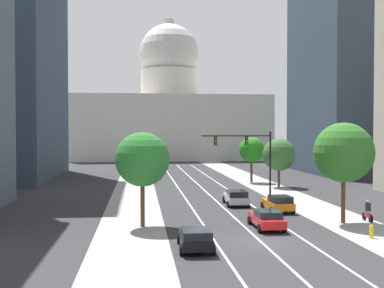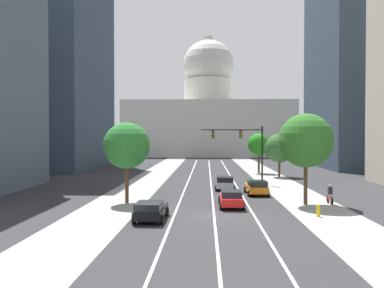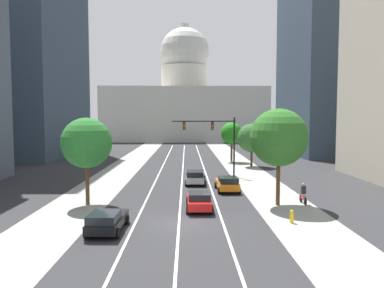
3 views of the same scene
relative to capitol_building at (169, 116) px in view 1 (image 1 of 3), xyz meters
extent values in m
plane|color=#2B2B2D|center=(0.00, -55.51, -11.27)|extent=(400.00, 400.00, 0.00)
cube|color=gray|center=(-8.39, -60.51, -11.26)|extent=(4.97, 130.00, 0.01)
cube|color=gray|center=(8.39, -60.51, -11.26)|extent=(4.97, 130.00, 0.01)
cube|color=white|center=(-2.95, -70.51, -11.26)|extent=(0.16, 90.00, 0.01)
cube|color=white|center=(0.00, -70.51, -11.26)|extent=(0.16, 90.00, 0.01)
cube|color=white|center=(2.95, -70.51, -11.26)|extent=(0.16, 90.00, 0.01)
cube|color=#334251|center=(-28.04, -50.82, 10.88)|extent=(14.95, 26.77, 44.31)
cube|color=#334251|center=(29.66, -47.61, 9.01)|extent=(18.18, 23.48, 40.57)
cube|color=beige|center=(0.00, 0.00, -3.32)|extent=(48.62, 29.30, 15.91)
cylinder|color=beige|center=(0.00, 0.00, 8.27)|extent=(14.75, 14.75, 7.27)
sphere|color=beige|center=(0.00, 0.00, 16.20)|extent=(15.59, 15.59, 15.59)
cylinder|color=beige|center=(0.00, 0.00, 23.21)|extent=(2.81, 2.81, 3.90)
cube|color=#B2B5BA|center=(1.48, -80.30, -10.63)|extent=(2.09, 4.69, 0.63)
cube|color=black|center=(1.43, -81.18, -10.05)|extent=(1.84, 2.45, 0.54)
cylinder|color=black|center=(0.61, -78.69, -10.95)|extent=(0.25, 0.65, 0.64)
cylinder|color=black|center=(2.49, -78.78, -10.95)|extent=(0.25, 0.65, 0.64)
cylinder|color=black|center=(0.46, -81.82, -10.95)|extent=(0.25, 0.65, 0.64)
cylinder|color=black|center=(2.34, -81.91, -10.95)|extent=(0.25, 0.65, 0.64)
cube|color=black|center=(-4.43, -97.02, -10.67)|extent=(1.97, 4.40, 0.56)
cube|color=black|center=(-4.46, -97.97, -10.14)|extent=(1.76, 2.26, 0.51)
cylinder|color=black|center=(-5.30, -95.52, -10.95)|extent=(0.24, 0.65, 0.64)
cylinder|color=black|center=(-3.46, -95.58, -10.95)|extent=(0.24, 0.65, 0.64)
cylinder|color=black|center=(-5.39, -98.47, -10.95)|extent=(0.24, 0.65, 0.64)
cylinder|color=black|center=(-3.55, -98.53, -10.95)|extent=(0.24, 0.65, 0.64)
cube|color=red|center=(1.48, -91.50, -10.65)|extent=(1.79, 4.59, 0.59)
cube|color=black|center=(1.47, -91.98, -10.11)|extent=(1.64, 2.16, 0.49)
cylinder|color=black|center=(0.59, -89.93, -10.95)|extent=(0.22, 0.64, 0.64)
cylinder|color=black|center=(2.37, -89.94, -10.95)|extent=(0.22, 0.64, 0.64)
cylinder|color=black|center=(0.58, -93.05, -10.95)|extent=(0.22, 0.64, 0.64)
cylinder|color=black|center=(2.36, -93.06, -10.95)|extent=(0.22, 0.64, 0.64)
cube|color=orange|center=(4.43, -84.37, -10.64)|extent=(2.00, 4.26, 0.61)
cube|color=black|center=(4.45, -85.17, -10.06)|extent=(1.78, 2.01, 0.55)
cylinder|color=black|center=(3.45, -82.97, -10.95)|extent=(0.24, 0.65, 0.64)
cylinder|color=black|center=(5.32, -82.91, -10.95)|extent=(0.24, 0.65, 0.64)
cylinder|color=black|center=(3.53, -85.82, -10.95)|extent=(0.24, 0.65, 0.64)
cylinder|color=black|center=(5.40, -85.76, -10.95)|extent=(0.24, 0.65, 0.64)
cylinder|color=black|center=(6.20, -75.65, -7.72)|extent=(0.20, 0.20, 7.10)
cylinder|color=black|center=(2.47, -75.65, -4.62)|extent=(7.45, 0.14, 0.14)
cube|color=black|center=(3.59, -75.65, -5.17)|extent=(0.32, 0.28, 0.96)
sphere|color=red|center=(3.59, -75.80, -4.87)|extent=(0.20, 0.20, 0.20)
sphere|color=orange|center=(3.59, -75.80, -5.17)|extent=(0.20, 0.20, 0.20)
sphere|color=green|center=(3.59, -75.80, -5.47)|extent=(0.20, 0.20, 0.20)
cube|color=black|center=(0.24, -75.65, -5.17)|extent=(0.32, 0.28, 0.96)
sphere|color=red|center=(0.24, -75.80, -4.87)|extent=(0.20, 0.20, 0.20)
sphere|color=orange|center=(0.24, -75.80, -5.17)|extent=(0.20, 0.20, 0.20)
sphere|color=green|center=(0.24, -75.80, -5.47)|extent=(0.20, 0.20, 0.20)
cylinder|color=yellow|center=(7.59, -95.45, -10.92)|extent=(0.26, 0.26, 0.70)
sphere|color=yellow|center=(7.59, -95.45, -10.49)|extent=(0.26, 0.26, 0.26)
cylinder|color=yellow|center=(7.59, -95.61, -10.88)|extent=(0.10, 0.12, 0.10)
cylinder|color=black|center=(10.10, -90.44, -10.94)|extent=(0.07, 0.66, 0.66)
cylinder|color=black|center=(10.07, -89.40, -10.94)|extent=(0.07, 0.66, 0.66)
cube|color=#A51919|center=(10.08, -89.92, -10.72)|extent=(0.08, 1.00, 0.36)
cube|color=#262833|center=(10.08, -89.97, -10.09)|extent=(0.37, 0.29, 0.64)
sphere|color=tan|center=(10.08, -89.90, -9.66)|extent=(0.22, 0.22, 0.22)
cylinder|color=#51381E|center=(7.70, -60.72, -9.58)|extent=(0.32, 0.32, 3.38)
sphere|color=#237C1B|center=(7.70, -60.72, -6.68)|extent=(3.47, 3.47, 3.47)
cylinder|color=#51381E|center=(9.89, -66.51, -9.92)|extent=(0.32, 0.32, 2.69)
sphere|color=#32622B|center=(9.89, -66.51, -7.13)|extent=(4.13, 4.13, 4.13)
cylinder|color=#51381E|center=(7.90, -90.29, -9.33)|extent=(0.32, 0.32, 3.87)
sphere|color=#2E6A24|center=(7.90, -90.29, -5.77)|extent=(4.64, 4.64, 4.64)
cylinder|color=#51381E|center=(-7.55, -89.88, -9.46)|extent=(0.32, 0.32, 3.62)
sphere|color=#29732D|center=(-7.55, -89.88, -6.22)|extent=(4.08, 4.08, 4.08)
camera|label=1|loc=(-7.76, -125.50, -4.13)|focal=44.58mm
camera|label=2|loc=(-0.56, -125.34, -5.40)|focal=38.15mm
camera|label=3|loc=(0.50, -120.16, -4.16)|focal=35.12mm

